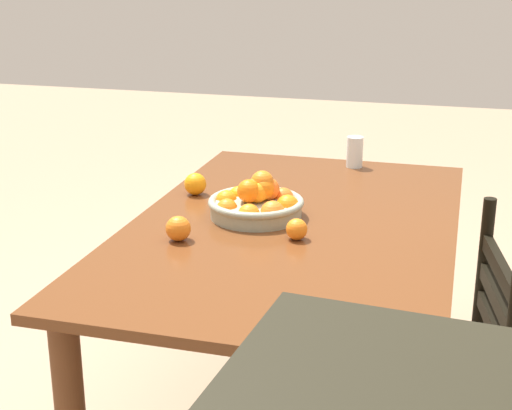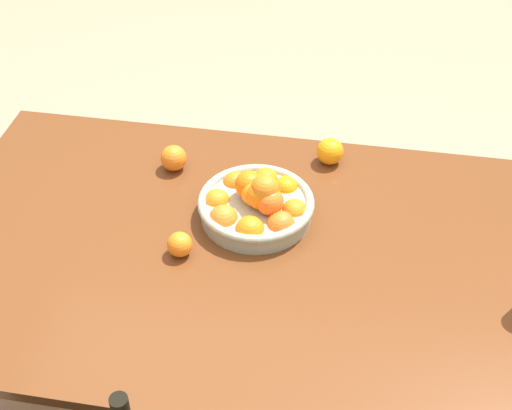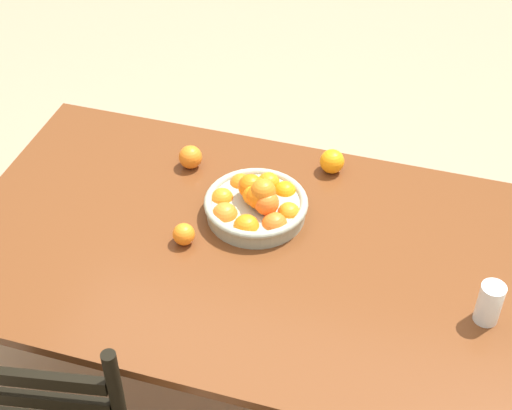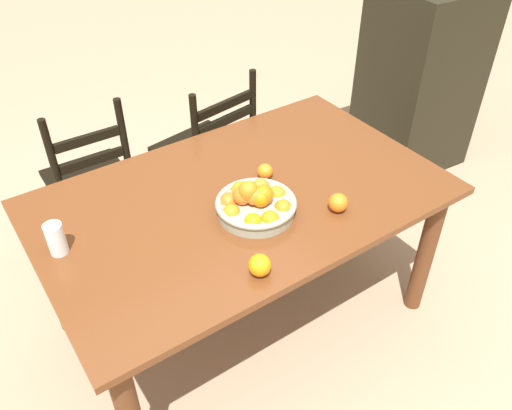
% 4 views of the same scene
% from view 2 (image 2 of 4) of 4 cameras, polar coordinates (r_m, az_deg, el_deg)
% --- Properties ---
extents(dining_table, '(1.62, 1.01, 0.73)m').
position_cam_2_polar(dining_table, '(1.92, -1.31, -5.84)').
color(dining_table, brown).
rests_on(dining_table, ground).
extents(fruit_bowl, '(0.31, 0.31, 0.15)m').
position_cam_2_polar(fruit_bowl, '(1.90, 0.04, 0.12)').
color(fruit_bowl, '#9AA28F').
rests_on(fruit_bowl, dining_table).
extents(orange_loose_0, '(0.08, 0.08, 0.08)m').
position_cam_2_polar(orange_loose_0, '(2.10, 5.86, 4.24)').
color(orange_loose_0, orange).
rests_on(orange_loose_0, dining_table).
extents(orange_loose_1, '(0.06, 0.06, 0.06)m').
position_cam_2_polar(orange_loose_1, '(1.82, -6.04, -3.12)').
color(orange_loose_1, orange).
rests_on(orange_loose_1, dining_table).
extents(orange_loose_2, '(0.08, 0.08, 0.08)m').
position_cam_2_polar(orange_loose_2, '(2.08, -6.52, 3.70)').
color(orange_loose_2, orange).
rests_on(orange_loose_2, dining_table).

